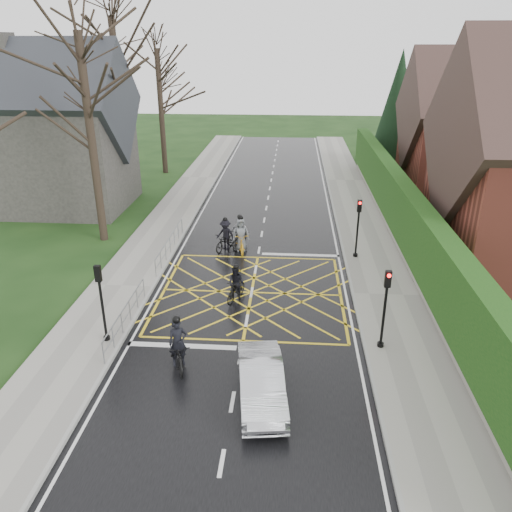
# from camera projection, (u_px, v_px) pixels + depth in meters

# --- Properties ---
(ground) EXTENTS (120.00, 120.00, 0.00)m
(ground) POSITION_uv_depth(u_px,v_px,m) (252.00, 293.00, 22.60)
(ground) COLOR black
(ground) RESTS_ON ground
(road) EXTENTS (9.00, 80.00, 0.01)m
(road) POSITION_uv_depth(u_px,v_px,m) (252.00, 292.00, 22.60)
(road) COLOR black
(road) RESTS_ON ground
(sidewalk_right) EXTENTS (3.00, 80.00, 0.15)m
(sidewalk_right) POSITION_uv_depth(u_px,v_px,m) (386.00, 296.00, 22.17)
(sidewalk_right) COLOR gray
(sidewalk_right) RESTS_ON ground
(sidewalk_left) EXTENTS (3.00, 80.00, 0.15)m
(sidewalk_left) POSITION_uv_depth(u_px,v_px,m) (122.00, 287.00, 22.98)
(sidewalk_left) COLOR gray
(sidewalk_left) RESTS_ON ground
(stone_wall) EXTENTS (0.50, 38.00, 0.70)m
(stone_wall) POSITION_uv_depth(u_px,v_px,m) (400.00, 241.00, 27.44)
(stone_wall) COLOR slate
(stone_wall) RESTS_ON ground
(hedge) EXTENTS (0.90, 38.00, 2.80)m
(hedge) POSITION_uv_depth(u_px,v_px,m) (404.00, 211.00, 26.75)
(hedge) COLOR #0F370F
(hedge) RESTS_ON stone_wall
(house_far) EXTENTS (9.80, 8.80, 10.30)m
(house_far) POSITION_uv_depth(u_px,v_px,m) (472.00, 133.00, 36.38)
(house_far) COLOR brown
(house_far) RESTS_ON ground
(conifer) EXTENTS (4.60, 4.60, 10.00)m
(conifer) POSITION_uv_depth(u_px,v_px,m) (397.00, 110.00, 43.73)
(conifer) COLOR black
(conifer) RESTS_ON ground
(church) EXTENTS (8.80, 7.80, 11.00)m
(church) POSITION_uv_depth(u_px,v_px,m) (60.00, 134.00, 32.55)
(church) COLOR #2D2B28
(church) RESTS_ON ground
(tree_near) EXTENTS (9.24, 9.24, 11.44)m
(tree_near) POSITION_uv_depth(u_px,v_px,m) (86.00, 96.00, 25.57)
(tree_near) COLOR black
(tree_near) RESTS_ON ground
(tree_mid) EXTENTS (10.08, 10.08, 12.48)m
(tree_mid) POSITION_uv_depth(u_px,v_px,m) (117.00, 72.00, 32.69)
(tree_mid) COLOR black
(tree_mid) RESTS_ON ground
(tree_far) EXTENTS (8.40, 8.40, 10.40)m
(tree_far) POSITION_uv_depth(u_px,v_px,m) (159.00, 85.00, 40.54)
(tree_far) COLOR black
(tree_far) RESTS_ON ground
(railing_south) EXTENTS (0.05, 5.04, 1.03)m
(railing_south) POSITION_uv_depth(u_px,v_px,m) (125.00, 312.00, 19.40)
(railing_south) COLOR slate
(railing_south) RESTS_ON ground
(railing_north) EXTENTS (0.05, 6.04, 1.03)m
(railing_north) POSITION_uv_depth(u_px,v_px,m) (170.00, 241.00, 26.27)
(railing_north) COLOR slate
(railing_north) RESTS_ON ground
(traffic_light_ne) EXTENTS (0.24, 0.31, 3.21)m
(traffic_light_ne) POSITION_uv_depth(u_px,v_px,m) (358.00, 229.00, 25.45)
(traffic_light_ne) COLOR black
(traffic_light_ne) RESTS_ON ground
(traffic_light_se) EXTENTS (0.24, 0.31, 3.21)m
(traffic_light_se) POSITION_uv_depth(u_px,v_px,m) (384.00, 310.00, 17.75)
(traffic_light_se) COLOR black
(traffic_light_se) RESTS_ON ground
(traffic_light_sw) EXTENTS (0.24, 0.31, 3.21)m
(traffic_light_sw) POSITION_uv_depth(u_px,v_px,m) (102.00, 304.00, 18.17)
(traffic_light_sw) COLOR black
(traffic_light_sw) RESTS_ON ground
(cyclist_rear) EXTENTS (1.37, 2.11, 1.94)m
(cyclist_rear) POSITION_uv_depth(u_px,v_px,m) (178.00, 350.00, 17.27)
(cyclist_rear) COLOR black
(cyclist_rear) RESTS_ON ground
(cyclist_back) EXTENTS (1.02, 1.72, 1.67)m
(cyclist_back) POSITION_uv_depth(u_px,v_px,m) (236.00, 286.00, 21.76)
(cyclist_back) COLOR black
(cyclist_back) RESTS_ON ground
(cyclist_mid) EXTENTS (1.34, 1.98, 1.83)m
(cyclist_mid) POSITION_uv_depth(u_px,v_px,m) (225.00, 238.00, 27.07)
(cyclist_mid) COLOR black
(cyclist_mid) RESTS_ON ground
(cyclist_front) EXTENTS (1.11, 1.98, 1.91)m
(cyclist_front) POSITION_uv_depth(u_px,v_px,m) (240.00, 236.00, 27.25)
(cyclist_front) COLOR black
(cyclist_front) RESTS_ON ground
(cyclist_lead) EXTENTS (1.19, 2.18, 2.01)m
(cyclist_lead) POSITION_uv_depth(u_px,v_px,m) (241.00, 239.00, 26.86)
(cyclist_lead) COLOR #C68C18
(cyclist_lead) RESTS_ON ground
(car) EXTENTS (1.89, 4.08, 1.29)m
(car) POSITION_uv_depth(u_px,v_px,m) (261.00, 382.00, 15.63)
(car) COLOR #B2B4BA
(car) RESTS_ON ground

